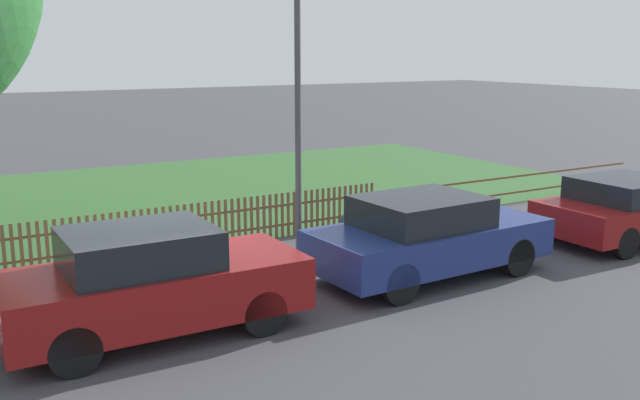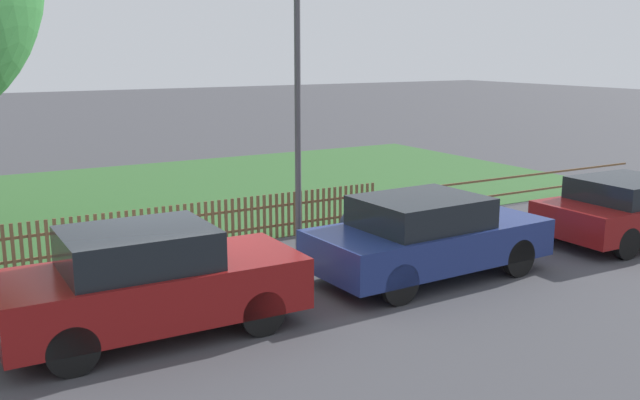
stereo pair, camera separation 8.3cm
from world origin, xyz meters
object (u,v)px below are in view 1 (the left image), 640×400
Objects in this scene: parked_car_black_saloon at (152,282)px; covered_motorcycle at (383,218)px; parked_car_navy_estate at (427,236)px; street_lamp at (300,62)px; parked_car_red_compact at (629,208)px.

parked_car_black_saloon is 2.09× the size of covered_motorcycle.
parked_car_navy_estate is 3.69m from street_lamp.
parked_car_red_compact is 7.53m from street_lamp.
parked_car_black_saloon reaches higher than covered_motorcycle.
parked_car_red_compact is at bearing -0.14° from parked_car_black_saloon.
parked_car_navy_estate is at bearing -46.50° from street_lamp.
parked_car_navy_estate is 1.08× the size of parked_car_red_compact.
parked_car_red_compact is 2.03× the size of covered_motorcycle.
street_lamp reaches higher than parked_car_black_saloon.
parked_car_red_compact is 0.68× the size of street_lamp.
street_lamp is at bearing 131.30° from parked_car_navy_estate.
parked_car_black_saloon is 9.98m from parked_car_red_compact.
parked_car_black_saloon is 0.70× the size of street_lamp.
street_lamp is at bearing 28.56° from parked_car_black_saloon.
parked_car_red_compact is at bearing -15.74° from street_lamp.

